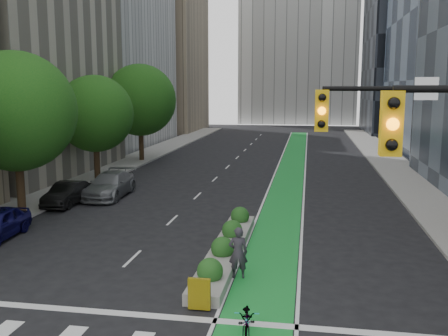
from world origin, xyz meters
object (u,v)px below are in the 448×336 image
(bicycle, at_px, (247,321))
(parked_car_left_mid, at_px, (67,194))
(parked_car_left_far, at_px, (110,185))
(cyclist, at_px, (238,253))
(median_planter, at_px, (227,247))

(bicycle, relative_size, parked_car_left_mid, 0.46)
(bicycle, distance_m, parked_car_left_far, 19.67)
(bicycle, bearing_deg, cyclist, 95.25)
(median_planter, height_order, parked_car_left_far, parked_car_left_far)
(median_planter, relative_size, parked_car_left_mid, 2.51)
(median_planter, xyz_separation_m, bicycle, (1.66, -6.68, 0.12))
(median_planter, bearing_deg, bicycle, -76.05)
(bicycle, xyz_separation_m, cyclist, (-0.86, 4.33, 0.46))
(median_planter, bearing_deg, parked_car_left_mid, 145.87)
(median_planter, relative_size, parked_car_left_far, 1.93)
(parked_car_left_mid, distance_m, parked_car_left_far, 3.01)
(parked_car_left_mid, relative_size, parked_car_left_far, 0.77)
(median_planter, height_order, bicycle, median_planter)
(median_planter, height_order, cyclist, cyclist)
(median_planter, xyz_separation_m, parked_car_left_mid, (-10.70, 7.25, 0.30))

